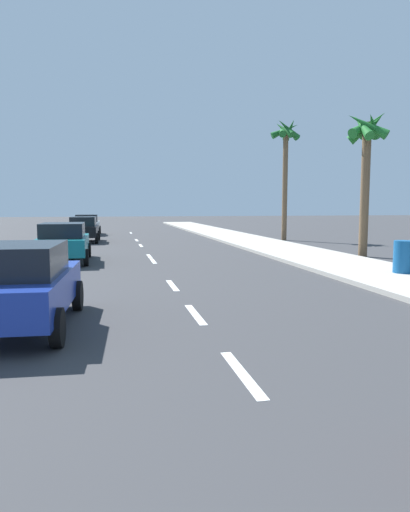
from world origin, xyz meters
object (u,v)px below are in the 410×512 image
object	(u,v)px
parked_car_black	(84,229)
trash_bin_far	(403,257)
parked_car_white	(87,224)
palm_tree_distant	(286,147)
palm_tree_far	(366,146)
parked_car_blue	(21,284)
parked_car_teal	(63,241)

from	to	relation	value
parked_car_black	trash_bin_far	bearing A→B (deg)	-56.11
parked_car_white	parked_car_black	bearing A→B (deg)	-88.69
parked_car_black	palm_tree_distant	size ratio (longest dim) A/B	0.51
palm_tree_far	parked_car_white	bearing A→B (deg)	124.70
parked_car_blue	parked_car_black	size ratio (longest dim) A/B	1.00
parked_car_teal	parked_car_black	bearing A→B (deg)	88.20
parked_car_black	parked_car_white	size ratio (longest dim) A/B	0.93
parked_car_white	trash_bin_far	bearing A→B (deg)	-65.42
palm_tree_distant	parked_car_white	bearing A→B (deg)	146.83
parked_car_blue	trash_bin_far	size ratio (longest dim) A/B	3.92
parked_car_black	parked_car_white	distance (m)	7.35
parked_car_black	palm_tree_distant	bearing A→B (deg)	-3.53
parked_car_blue	parked_car_teal	size ratio (longest dim) A/B	0.91
parked_car_white	palm_tree_distant	bearing A→B (deg)	-32.84
parked_car_black	parked_car_white	world-z (taller)	same
parked_car_teal	trash_bin_far	size ratio (longest dim) A/B	4.30
parked_car_white	palm_tree_far	size ratio (longest dim) A/B	0.66
parked_car_black	palm_tree_far	bearing A→B (deg)	-39.95
palm_tree_distant	parked_car_teal	bearing A→B (deg)	-144.55
parked_car_white	palm_tree_distant	size ratio (longest dim) A/B	0.55
parked_car_black	trash_bin_far	world-z (taller)	parked_car_black
parked_car_blue	parked_car_black	bearing A→B (deg)	93.00
palm_tree_distant	palm_tree_far	bearing A→B (deg)	-91.09
palm_tree_distant	trash_bin_far	size ratio (longest dim) A/B	7.64
parked_car_blue	palm_tree_distant	bearing A→B (deg)	59.90
parked_car_blue	parked_car_white	size ratio (longest dim) A/B	0.94
palm_tree_distant	parked_car_black	bearing A→B (deg)	175.35
parked_car_teal	palm_tree_distant	distance (m)	16.71
parked_car_teal	palm_tree_distant	size ratio (longest dim) A/B	0.56
palm_tree_far	parked_car_blue	bearing A→B (deg)	-142.55
palm_tree_far	parked_car_black	bearing A→B (deg)	138.93
parked_car_black	palm_tree_distant	xyz separation A→B (m)	(12.71, -1.03, 5.15)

